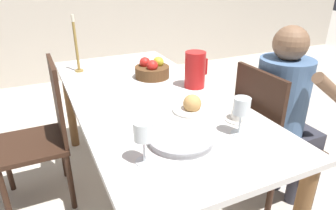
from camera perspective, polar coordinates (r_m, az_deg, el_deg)
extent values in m
plane|color=beige|center=(2.20, -3.24, -16.44)|extent=(20.00, 20.00, 0.00)
cube|color=silver|center=(1.81, -3.79, 1.52)|extent=(0.87, 1.89, 0.03)
cylinder|color=brown|center=(2.68, -18.11, -0.57)|extent=(0.07, 0.07, 0.72)
cylinder|color=brown|center=(2.84, -3.05, 2.12)|extent=(0.07, 0.07, 0.72)
cylinder|color=#331E14|center=(2.35, 19.33, -8.82)|extent=(0.04, 0.04, 0.41)
cylinder|color=#331E14|center=(2.16, 26.13, -13.40)|extent=(0.04, 0.04, 0.41)
cylinder|color=#331E14|center=(2.13, 11.92, -11.48)|extent=(0.04, 0.04, 0.41)
cylinder|color=#331E14|center=(1.92, 18.66, -17.07)|extent=(0.04, 0.04, 0.41)
cube|color=#331E14|center=(2.01, 19.90, -7.44)|extent=(0.42, 0.42, 0.03)
cube|color=#331E14|center=(1.76, 16.49, -1.66)|extent=(0.03, 0.39, 0.51)
cylinder|color=#331E14|center=(2.08, -28.51, -15.49)|extent=(0.04, 0.04, 0.41)
cylinder|color=#331E14|center=(2.38, -28.29, -10.05)|extent=(0.04, 0.04, 0.41)
cylinder|color=#331E14|center=(2.06, -18.07, -13.77)|extent=(0.04, 0.04, 0.41)
cylinder|color=#331E14|center=(2.37, -19.38, -8.53)|extent=(0.04, 0.04, 0.41)
cube|color=#331E14|center=(2.10, -24.61, -6.88)|extent=(0.42, 0.42, 0.03)
cube|color=#331E14|center=(1.98, -20.32, 0.79)|extent=(0.03, 0.39, 0.51)
cylinder|color=#33333D|center=(2.26, 20.34, -9.96)|extent=(0.09, 0.09, 0.44)
cylinder|color=#33333D|center=(2.17, 23.28, -11.97)|extent=(0.09, 0.09, 0.44)
cube|color=#33333D|center=(2.03, 21.46, -5.40)|extent=(0.30, 0.34, 0.11)
cylinder|color=#4C6B93|center=(1.85, 20.80, 1.35)|extent=(0.30, 0.30, 0.46)
sphere|color=brown|center=(1.76, 22.34, 10.82)|extent=(0.19, 0.19, 0.19)
cylinder|color=brown|center=(1.76, 28.39, 2.81)|extent=(0.25, 0.06, 0.20)
cylinder|color=red|center=(1.89, 5.19, 6.69)|extent=(0.13, 0.13, 0.23)
cube|color=red|center=(1.92, 7.15, 7.27)|extent=(0.02, 0.02, 0.10)
cone|color=red|center=(1.84, 3.87, 9.19)|extent=(0.04, 0.04, 0.04)
cylinder|color=white|center=(1.42, 13.32, -5.23)|extent=(0.07, 0.07, 0.00)
cylinder|color=white|center=(1.39, 13.52, -3.38)|extent=(0.01, 0.01, 0.10)
cylinder|color=white|center=(1.35, 13.88, -0.14)|extent=(0.08, 0.08, 0.07)
cylinder|color=white|center=(1.20, -4.51, -10.70)|extent=(0.07, 0.07, 0.00)
cylinder|color=white|center=(1.17, -4.59, -8.63)|extent=(0.01, 0.01, 0.10)
cylinder|color=white|center=(1.12, -4.74, -4.93)|extent=(0.08, 0.08, 0.07)
cylinder|color=red|center=(1.13, -4.71, -5.67)|extent=(0.06, 0.06, 0.04)
cylinder|color=silver|center=(1.54, 13.20, -2.67)|extent=(0.13, 0.13, 0.01)
cylinder|color=silver|center=(1.52, 13.32, -1.56)|extent=(0.08, 0.08, 0.06)
cube|color=silver|center=(1.55, 14.66, -1.15)|extent=(0.01, 0.01, 0.03)
cylinder|color=#9E9EA3|center=(1.32, 2.49, -6.65)|extent=(0.29, 0.29, 0.02)
cylinder|color=#9E9EA3|center=(1.31, 2.50, -6.09)|extent=(0.29, 0.29, 0.01)
cylinder|color=silver|center=(1.60, 4.59, -0.94)|extent=(0.21, 0.21, 0.01)
sphere|color=tan|center=(1.58, 4.64, 0.30)|extent=(0.10, 0.10, 0.10)
cylinder|color=brown|center=(2.08, -3.03, 6.32)|extent=(0.24, 0.24, 0.08)
sphere|color=gold|center=(2.09, -1.83, 8.19)|extent=(0.08, 0.08, 0.08)
sphere|color=red|center=(2.09, -4.43, 8.07)|extent=(0.08, 0.08, 0.08)
sphere|color=red|center=(2.02, -3.00, 7.51)|extent=(0.08, 0.08, 0.08)
cylinder|color=olive|center=(2.31, -16.53, 6.31)|extent=(0.06, 0.06, 0.01)
cylinder|color=olive|center=(2.26, -17.08, 10.61)|extent=(0.02, 0.02, 0.34)
cylinder|color=beige|center=(2.22, -17.72, 15.51)|extent=(0.02, 0.02, 0.05)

